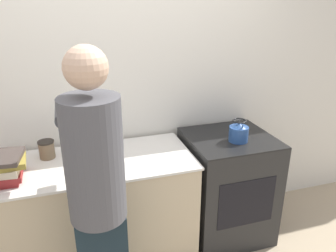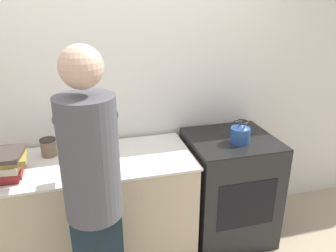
# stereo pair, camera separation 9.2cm
# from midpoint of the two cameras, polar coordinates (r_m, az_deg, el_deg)

# --- Properties ---
(wall_back) EXTENTS (8.00, 0.05, 2.60)m
(wall_back) POSITION_cam_midpoint_polar(r_m,az_deg,el_deg) (2.72, -8.90, 6.36)
(wall_back) COLOR silver
(wall_back) RESTS_ON ground_plane
(counter) EXTENTS (1.59, 0.68, 0.88)m
(counter) POSITION_cam_midpoint_polar(r_m,az_deg,el_deg) (2.70, -14.42, -14.51)
(counter) COLOR #C6B28E
(counter) RESTS_ON ground_plane
(oven) EXTENTS (0.69, 0.66, 0.93)m
(oven) POSITION_cam_midpoint_polar(r_m,az_deg,el_deg) (2.93, 9.31, -10.30)
(oven) COLOR black
(oven) RESTS_ON ground_plane
(person) EXTENTS (0.36, 0.60, 1.79)m
(person) POSITION_cam_midpoint_polar(r_m,az_deg,el_deg) (1.91, -13.64, -11.13)
(person) COLOR #17252E
(person) RESTS_ON ground_plane
(cutting_board) EXTENTS (0.31, 0.20, 0.02)m
(cutting_board) POSITION_cam_midpoint_polar(r_m,az_deg,el_deg) (2.36, -14.14, -7.12)
(cutting_board) COLOR silver
(cutting_board) RESTS_ON counter
(knife) EXTENTS (0.26, 0.07, 0.01)m
(knife) POSITION_cam_midpoint_polar(r_m,az_deg,el_deg) (2.35, -13.49, -6.89)
(knife) COLOR silver
(knife) RESTS_ON cutting_board
(kettle) EXTENTS (0.15, 0.15, 0.18)m
(kettle) POSITION_cam_midpoint_polar(r_m,az_deg,el_deg) (2.63, 11.24, -1.08)
(kettle) COLOR #284C8C
(kettle) RESTS_ON oven
(canister_jar) EXTENTS (0.12, 0.12, 0.13)m
(canister_jar) POSITION_cam_midpoint_polar(r_m,az_deg,el_deg) (2.60, -21.32, -3.83)
(canister_jar) COLOR #756047
(canister_jar) RESTS_ON counter
(book_stack) EXTENTS (0.25, 0.30, 0.18)m
(book_stack) POSITION_cam_midpoint_polar(r_m,az_deg,el_deg) (2.39, -27.18, -6.31)
(book_stack) COLOR maroon
(book_stack) RESTS_ON counter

